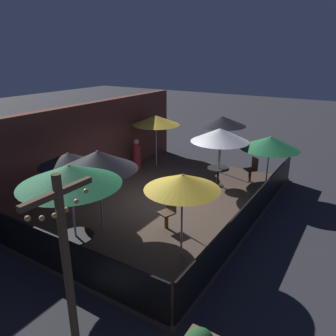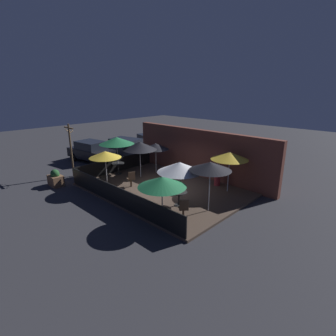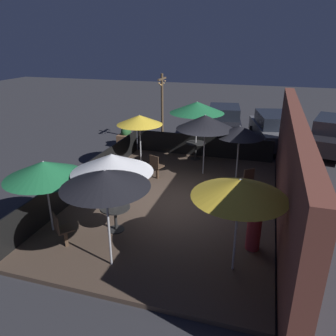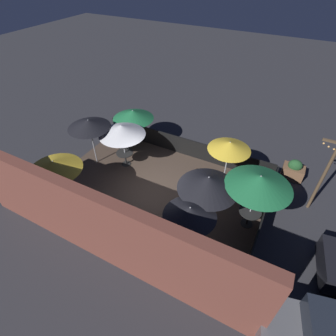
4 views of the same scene
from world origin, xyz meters
name	(u,v)px [view 1 (image 1 of 4)]	position (x,y,z in m)	size (l,w,h in m)	color
ground_plane	(163,204)	(0.00, 0.00, 0.00)	(60.00, 60.00, 0.00)	#2D2D33
patio_deck	(163,202)	(0.00, 0.00, 0.06)	(8.98, 6.25, 0.12)	#47382D
building_wall	(87,145)	(0.00, 3.35, 1.55)	(10.58, 0.36, 3.11)	brown
fence_front	(253,210)	(0.00, -3.08, 0.59)	(8.78, 0.05, 0.95)	black
fence_side_left	(55,253)	(-4.45, 0.00, 0.59)	(0.05, 6.05, 0.95)	black
patio_umbrella_0	(220,135)	(2.18, -1.03, 2.07)	(2.09, 2.09, 2.19)	#B2B2B7
patio_umbrella_1	(69,175)	(-3.97, -0.18, 2.36)	(2.25, 2.25, 2.47)	#B2B2B7
patio_umbrella_2	(68,159)	(-2.34, 1.73, 1.93)	(1.74, 1.74, 2.00)	#B2B2B7
patio_umbrella_3	(270,143)	(2.69, -2.67, 1.90)	(2.04, 2.04, 2.00)	#B2B2B7
patio_umbrella_4	(98,160)	(-2.44, 0.46, 2.15)	(2.12, 2.12, 2.29)	#B2B2B7
patio_umbrella_5	(182,182)	(-2.40, -2.08, 2.06)	(1.78, 1.78, 2.13)	#B2B2B7
patio_umbrella_6	(156,120)	(2.90, 2.20, 2.14)	(2.01, 2.01, 2.22)	#B2B2B7
patio_umbrella_7	(222,121)	(3.55, -0.50, 2.28)	(1.90, 1.90, 2.35)	#B2B2B7
dining_table_0	(218,172)	(2.18, -1.03, 0.68)	(0.81, 0.81, 0.71)	black
dining_table_1	(77,242)	(-3.97, -0.18, 0.70)	(0.82, 0.82, 0.74)	black
patio_chair_0	(92,184)	(-1.09, 2.16, 0.64)	(0.56, 0.56, 0.95)	#4C3828
patio_chair_1	(168,211)	(-1.43, -1.10, 0.64)	(0.51, 0.51, 0.94)	#4C3828
patio_chair_2	(252,169)	(3.27, -1.95, 0.64)	(0.56, 0.56, 0.95)	#4C3828
patron_0	(137,156)	(1.97, 2.57, 0.74)	(0.43, 0.43, 1.36)	maroon
light_post	(68,277)	(-5.99, -2.32, 1.94)	(1.10, 0.12, 3.45)	brown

